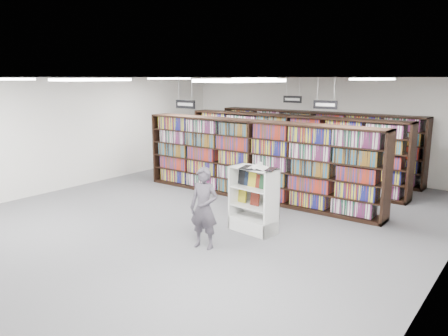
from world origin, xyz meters
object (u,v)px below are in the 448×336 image
Objects in this scene: endcap_display at (254,209)px; bookshelf_row_near at (254,160)px; open_book at (258,167)px; shopper at (204,208)px.

bookshelf_row_near is at bearing 129.52° from endcap_display.
shopper is at bearing -120.27° from open_book.
endcap_display is at bearing -56.88° from bookshelf_row_near.
shopper reaches higher than open_book.
bookshelf_row_near is 2.62m from endcap_display.
endcap_display is 1.80× the size of open_book.
bookshelf_row_near is 4.48× the size of shopper.
open_book is at bearing -30.53° from endcap_display.
shopper is (-0.27, -1.34, 0.31)m from endcap_display.
shopper is at bearing -95.21° from endcap_display.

